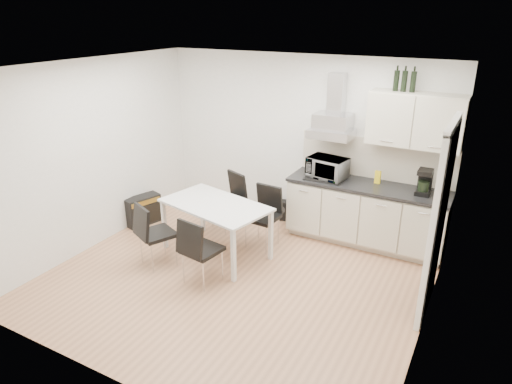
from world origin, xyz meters
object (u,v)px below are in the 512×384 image
chair_far_left (227,202)px  floor_speaker (284,210)px  dining_table (215,209)px  chair_near_right (202,250)px  guitar_amp (143,210)px  chair_far_right (262,218)px  kitchenette (371,190)px  chair_near_left (157,234)px

chair_far_left → floor_speaker: bearing=-109.1°
dining_table → chair_far_left: size_ratio=1.81×
chair_far_left → chair_near_right: size_ratio=1.00×
dining_table → chair_near_right: 0.77m
guitar_amp → chair_near_right: bearing=-9.8°
chair_far_right → chair_near_right: bearing=83.8°
kitchenette → floor_speaker: kitchenette is taller
dining_table → chair_far_left: bearing=123.2°
chair_near_left → floor_speaker: size_ratio=2.77×
chair_far_left → chair_far_right: 0.78m
guitar_amp → floor_speaker: bearing=50.2°
chair_far_left → guitar_amp: 1.38m
chair_far_left → chair_near_left: size_ratio=1.00×
chair_far_right → floor_speaker: chair_far_right is taller
chair_far_right → chair_near_left: 1.47m
chair_far_right → guitar_amp: size_ratio=1.48×
chair_far_right → chair_near_left: size_ratio=1.00×
kitchenette → chair_near_left: 2.99m
chair_far_left → floor_speaker: 0.99m
kitchenette → guitar_amp: 3.51m
chair_far_left → chair_near_right: (0.53, -1.43, 0.00)m
dining_table → chair_near_right: size_ratio=1.81×
chair_near_left → guitar_amp: bearing=164.6°
chair_far_right → chair_near_right: 1.20m
guitar_amp → kitchenette: bearing=35.4°
chair_near_right → guitar_amp: bearing=161.2°
chair_far_left → guitar_amp: bearing=43.4°
dining_table → floor_speaker: 1.58m
chair_near_right → guitar_amp: chair_near_right is taller
chair_near_right → chair_near_left: bearing=-176.6°
dining_table → chair_near_right: chair_near_right is taller
chair_far_left → guitar_amp: (-1.27, -0.49, -0.21)m
chair_far_left → kitchenette: bearing=-142.6°
chair_far_right → chair_near_left: (-0.97, -1.10, 0.00)m
kitchenette → chair_near_left: kitchenette is taller
chair_far_right → guitar_amp: 2.03m
chair_near_left → chair_near_right: 0.76m
kitchenette → chair_near_right: bearing=-127.2°
dining_table → chair_near_left: bearing=-117.5°
kitchenette → chair_near_right: 2.52m
kitchenette → dining_table: 2.18m
floor_speaker → guitar_amp: bearing=-164.5°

